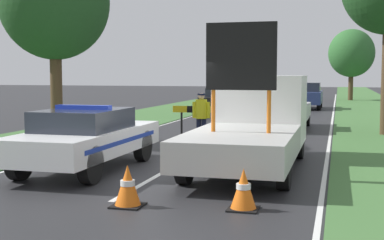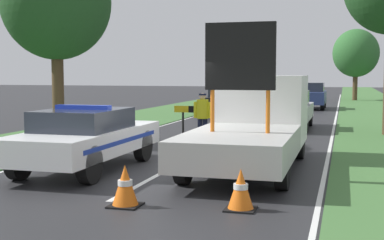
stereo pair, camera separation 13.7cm
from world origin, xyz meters
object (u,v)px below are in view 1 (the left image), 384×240
queued_car_sedan_silver (285,109)px  queued_car_sedan_black (226,101)px  traffic_cone_centre_front (128,186)px  police_officer (201,114)px  roadside_tree_mid_left (54,3)px  work_truck (254,121)px  queued_car_hatch_blue (308,95)px  road_barrier (216,112)px  pedestrian_civilian (228,111)px  police_car (86,137)px  roadside_tree_near_left (351,53)px  traffic_cone_near_truck (287,134)px  traffic_cone_near_police (243,189)px

queued_car_sedan_silver → queued_car_sedan_black: 7.20m
traffic_cone_centre_front → queued_car_sedan_black: bearing=97.0°
queued_car_sedan_black → police_officer: bearing=98.0°
queued_car_sedan_black → roadside_tree_mid_left: (-3.05, -12.53, 3.74)m
work_truck → queued_car_hatch_blue: bearing=-89.9°
police_officer → traffic_cone_centre_front: (0.82, -8.26, -0.62)m
queued_car_sedan_silver → queued_car_hatch_blue: queued_car_hatch_blue is taller
road_barrier → queued_car_sedan_black: (-1.92, 10.74, -0.16)m
work_truck → pedestrian_civilian: (-1.45, 3.82, -0.04)m
pedestrian_civilian → roadside_tree_mid_left: size_ratio=0.28×
road_barrier → work_truck: bearing=-71.0°
work_truck → police_car: bearing=26.2°
roadside_tree_mid_left → road_barrier: bearing=19.8°
queued_car_sedan_silver → police_car: bearing=71.6°
traffic_cone_centre_front → queued_car_hatch_blue: (1.53, 26.59, 0.50)m
road_barrier → traffic_cone_centre_front: (0.53, -9.15, -0.61)m
road_barrier → pedestrian_civilian: 0.75m
work_truck → roadside_tree_mid_left: (-6.92, 2.57, 3.46)m
roadside_tree_near_left → roadside_tree_mid_left: bearing=-107.7°
traffic_cone_centre_front → roadside_tree_near_left: 38.87m
pedestrian_civilian → traffic_cone_centre_front: 8.63m
work_truck → roadside_tree_mid_left: 8.15m
queued_car_sedan_silver → work_truck: bearing=90.7°
traffic_cone_near_truck → roadside_tree_near_left: (2.55, 29.69, 3.59)m
queued_car_sedan_silver → roadside_tree_near_left: (3.09, 24.70, 3.12)m
traffic_cone_centre_front → queued_car_sedan_silver: 13.83m
traffic_cone_near_police → roadside_tree_near_left: bearing=86.3°
police_car → traffic_cone_near_police: bearing=-31.5°
traffic_cone_centre_front → traffic_cone_near_truck: (1.86, 8.77, -0.01)m
roadside_tree_mid_left → queued_car_sedan_silver: bearing=43.2°
road_barrier → police_officer: (-0.29, -0.89, 0.01)m
work_truck → police_officer: bearing=-56.8°
pedestrian_civilian → road_barrier: bearing=115.2°
pedestrian_civilian → work_truck: bearing=-86.4°
traffic_cone_near_police → roadside_tree_near_left: roadside_tree_near_left is taller
police_officer → pedestrian_civilian: size_ratio=0.92×
roadside_tree_mid_left → traffic_cone_near_police: bearing=-43.5°
road_barrier → queued_car_hatch_blue: (2.05, 17.44, -0.11)m
traffic_cone_near_police → queued_car_hatch_blue: 26.30m
queued_car_sedan_silver → traffic_cone_near_police: bearing=92.6°
traffic_cone_centre_front → traffic_cone_near_truck: bearing=78.0°
police_car → queued_car_hatch_blue: bearing=82.0°
traffic_cone_near_truck → queued_car_sedan_black: 11.94m
queued_car_sedan_silver → roadside_tree_near_left: size_ratio=0.74×
road_barrier → roadside_tree_mid_left: 6.38m
pedestrian_civilian → queued_car_hatch_blue: bearing=67.8°
roadside_tree_near_left → queued_car_sedan_black: bearing=-110.3°
queued_car_sedan_black → roadside_tree_near_left: roadside_tree_near_left is taller
traffic_cone_near_truck → queued_car_hatch_blue: size_ratio=0.17×
work_truck → pedestrian_civilian: size_ratio=3.56×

